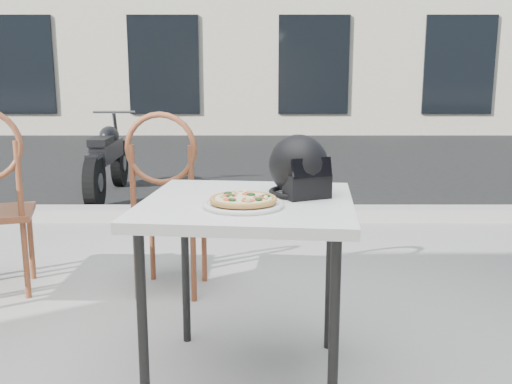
{
  "coord_description": "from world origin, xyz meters",
  "views": [
    {
      "loc": [
        0.4,
        -2.25,
        1.33
      ],
      "look_at": [
        0.4,
        -0.01,
        0.87
      ],
      "focal_mm": 40.0,
      "sensor_mm": 36.0,
      "label": 1
    }
  ],
  "objects_px": {
    "helmet": "(299,169)",
    "cafe_chair_main": "(167,195)",
    "cafe_table_main": "(248,217)",
    "motorcycle": "(108,160)",
    "plate": "(243,204)",
    "pizza": "(243,199)"
  },
  "relations": [
    {
      "from": "pizza",
      "to": "plate",
      "type": "bearing_deg",
      "value": -119.44
    },
    {
      "from": "pizza",
      "to": "cafe_chair_main",
      "type": "bearing_deg",
      "value": 112.71
    },
    {
      "from": "plate",
      "to": "pizza",
      "type": "xyz_separation_m",
      "value": [
        0.0,
        0.0,
        0.02
      ]
    },
    {
      "from": "cafe_table_main",
      "to": "helmet",
      "type": "height_order",
      "value": "helmet"
    },
    {
      "from": "helmet",
      "to": "cafe_chair_main",
      "type": "distance_m",
      "value": 1.23
    },
    {
      "from": "helmet",
      "to": "motorcycle",
      "type": "xyz_separation_m",
      "value": [
        -1.85,
        3.91,
        -0.53
      ]
    },
    {
      "from": "plate",
      "to": "cafe_chair_main",
      "type": "height_order",
      "value": "cafe_chair_main"
    },
    {
      "from": "plate",
      "to": "motorcycle",
      "type": "relative_size",
      "value": 0.21
    },
    {
      "from": "helmet",
      "to": "pizza",
      "type": "bearing_deg",
      "value": -160.4
    },
    {
      "from": "plate",
      "to": "helmet",
      "type": "bearing_deg",
      "value": 43.79
    },
    {
      "from": "pizza",
      "to": "motorcycle",
      "type": "distance_m",
      "value": 4.46
    },
    {
      "from": "helmet",
      "to": "motorcycle",
      "type": "relative_size",
      "value": 0.18
    },
    {
      "from": "cafe_chair_main",
      "to": "motorcycle",
      "type": "xyz_separation_m",
      "value": [
        -1.12,
        2.97,
        -0.22
      ]
    },
    {
      "from": "pizza",
      "to": "motorcycle",
      "type": "relative_size",
      "value": 0.17
    },
    {
      "from": "motorcycle",
      "to": "helmet",
      "type": "bearing_deg",
      "value": -67.19
    },
    {
      "from": "pizza",
      "to": "cafe_table_main",
      "type": "bearing_deg",
      "value": 83.55
    },
    {
      "from": "cafe_table_main",
      "to": "cafe_chair_main",
      "type": "distance_m",
      "value": 1.15
    },
    {
      "from": "plate",
      "to": "cafe_chair_main",
      "type": "xyz_separation_m",
      "value": [
        -0.49,
        1.17,
        -0.2
      ]
    },
    {
      "from": "motorcycle",
      "to": "pizza",
      "type": "bearing_deg",
      "value": -71.19
    },
    {
      "from": "cafe_table_main",
      "to": "plate",
      "type": "height_order",
      "value": "plate"
    },
    {
      "from": "cafe_table_main",
      "to": "helmet",
      "type": "relative_size",
      "value": 2.75
    },
    {
      "from": "cafe_table_main",
      "to": "helmet",
      "type": "xyz_separation_m",
      "value": [
        0.22,
        0.09,
        0.19
      ]
    }
  ]
}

